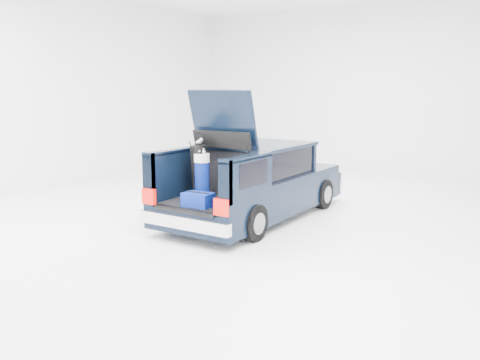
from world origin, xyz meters
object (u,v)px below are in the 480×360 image
Objects in this scene: red_suitcase at (244,185)px; blue_golf_bag at (202,176)px; car at (257,183)px; blue_duffel at (198,200)px; black_golf_bag at (200,171)px.

blue_golf_bag is at bearing -172.47° from red_suitcase.
car reaches higher than blue_golf_bag.
red_suitcase is at bearing 58.55° from blue_duffel.
red_suitcase is 0.58× the size of black_golf_bag.
red_suitcase is at bearing 43.44° from blue_golf_bag.
blue_duffel is (0.41, -0.58, -0.35)m from black_golf_bag.
car is 1.37m from red_suitcase.
black_golf_bag is 0.79m from blue_duffel.
black_golf_bag is at bearing 179.45° from red_suitcase.
blue_golf_bag reaches higher than blue_duffel.
red_suitcase is at bearing -68.38° from car.
car is 4.49× the size of black_golf_bag.
red_suitcase is 0.67× the size of blue_golf_bag.
red_suitcase is 0.86m from blue_duffel.
blue_golf_bag is 0.65m from blue_duffel.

